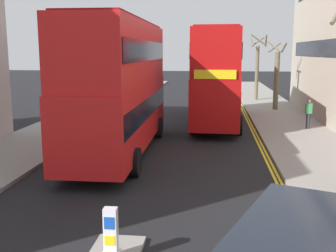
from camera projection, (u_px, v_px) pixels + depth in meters
sidewalk_right at (309, 146)px, 18.77m from camera, size 4.00×80.00×0.14m
sidewalk_left at (39, 139)px, 20.19m from camera, size 4.00×80.00×0.14m
kerb_line_outer at (268, 157)px, 17.06m from camera, size 0.10×56.00×0.01m
kerb_line_inner at (265, 157)px, 17.08m from camera, size 0.10×56.00×0.01m
keep_left_bollard at (111, 236)px, 8.44m from camera, size 0.36×0.28×1.11m
double_decker_bus_away at (120, 83)px, 17.32m from camera, size 2.86×10.83×5.64m
double_decker_bus_oncoming at (219, 74)px, 24.53m from camera, size 3.16×10.91×5.64m
pedestrian_far at (308, 114)px, 22.51m from camera, size 0.34×0.22×1.62m
street_tree_mid at (276, 78)px, 29.83m from camera, size 1.39×1.47×4.96m
street_tree_far at (257, 68)px, 35.85m from camera, size 1.47×1.42×5.68m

